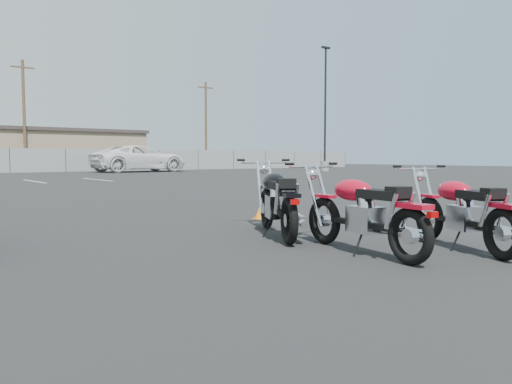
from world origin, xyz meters
TOP-DOWN VIEW (x-y plane):
  - ground at (0.00, 0.00)m, footprint 120.00×120.00m
  - motorcycle_second_black at (0.56, 0.56)m, footprint 1.48×2.17m
  - motorcycle_third_red at (1.71, -1.64)m, footprint 1.27×2.04m
  - motorcycle_rear_red at (0.51, -1.07)m, footprint 0.84×2.17m
  - training_cone_near at (1.61, 2.28)m, footprint 0.24×0.24m
  - light_pole_east at (25.31, 23.91)m, footprint 0.80×0.70m
  - tan_building_east at (10.00, 44.00)m, footprint 14.40×9.40m
  - utility_pole_c at (6.00, 39.00)m, footprint 1.80×0.24m
  - utility_pole_d at (24.00, 40.00)m, footprint 1.80×0.24m
  - white_van at (12.56, 31.38)m, footprint 3.79×8.65m

SIDE VIEW (x-z plane):
  - ground at x=0.00m, z-range 0.00..0.00m
  - training_cone_near at x=1.61m, z-range 0.00..0.29m
  - motorcycle_third_red at x=1.71m, z-range -0.05..0.98m
  - motorcycle_rear_red at x=0.51m, z-range -0.05..1.02m
  - motorcycle_second_black at x=0.56m, z-range -0.05..1.06m
  - white_van at x=12.56m, z-range 0.00..3.23m
  - tan_building_east at x=10.00m, z-range 0.01..3.71m
  - light_pole_east at x=25.31m, z-range -2.42..7.59m
  - utility_pole_c at x=6.00m, z-range 0.19..9.19m
  - utility_pole_d at x=24.00m, z-range 0.19..9.19m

